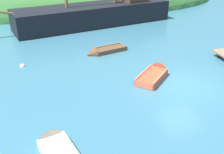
{
  "coord_description": "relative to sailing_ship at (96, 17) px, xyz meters",
  "views": [
    {
      "loc": [
        -7.37,
        -11.9,
        7.1
      ],
      "look_at": [
        -3.83,
        1.49,
        0.28
      ],
      "focal_mm": 42.2,
      "sensor_mm": 36.0,
      "label": 1
    }
  ],
  "objects": [
    {
      "name": "rowboat_center",
      "position": [
        -5.27,
        -18.26,
        -0.66
      ],
      "size": [
        1.96,
        3.42,
        1.07
      ],
      "rotation": [
        0.0,
        0.0,
        1.85
      ],
      "color": "beige",
      "rests_on": "ground"
    },
    {
      "name": "shore_hill",
      "position": [
        -2.45,
        13.99,
        -0.77
      ],
      "size": [
        47.26,
        24.34,
        9.18
      ],
      "primitive_type": "ellipsoid",
      "color": "#387033",
      "rests_on": "ground"
    },
    {
      "name": "rowboat_far",
      "position": [
        0.96,
        -13.01,
        -0.64
      ],
      "size": [
        2.93,
        2.95,
        1.11
      ],
      "rotation": [
        0.0,
        0.0,
        0.8
      ],
      "color": "#C64C2D",
      "rests_on": "ground"
    },
    {
      "name": "rowboat_portside",
      "position": [
        -1.12,
        -8.16,
        -0.69
      ],
      "size": [
        3.37,
        1.88,
        0.99
      ],
      "rotation": [
        0.0,
        0.0,
        3.43
      ],
      "color": "brown",
      "rests_on": "ground"
    },
    {
      "name": "sailing_ship",
      "position": [
        0.0,
        0.0,
        0.0
      ],
      "size": [
        18.53,
        7.57,
        13.66
      ],
      "rotation": [
        0.0,
        0.0,
        3.38
      ],
      "color": "black",
      "rests_on": "ground"
    },
    {
      "name": "ground_plane",
      "position": [
        2.14,
        -14.38,
        -0.77
      ],
      "size": [
        120.0,
        120.0,
        0.0
      ],
      "primitive_type": "plane",
      "color": "teal"
    },
    {
      "name": "buoy_white",
      "position": [
        -6.91,
        -9.25,
        -0.77
      ],
      "size": [
        0.35,
        0.35,
        0.35
      ],
      "primitive_type": "sphere",
      "color": "white",
      "rests_on": "ground"
    }
  ]
}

